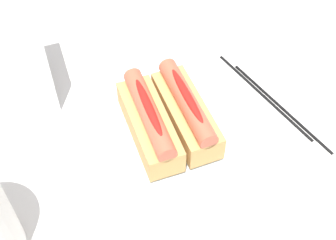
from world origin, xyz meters
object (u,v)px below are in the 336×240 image
(napkin_box, at_px, (31,56))
(chopstick_near, at_px, (264,95))
(hotdog_front, at_px, (186,111))
(chopstick_far, at_px, (280,106))
(hotdog_back, at_px, (149,122))
(serving_bowl, at_px, (168,136))

(napkin_box, height_order, chopstick_near, napkin_box)
(hotdog_front, distance_m, chopstick_far, 0.18)
(chopstick_near, bearing_deg, hotdog_back, 85.95)
(hotdog_front, distance_m, napkin_box, 0.25)
(serving_bowl, relative_size, hotdog_front, 1.79)
(hotdog_front, height_order, chopstick_far, hotdog_front)
(hotdog_front, bearing_deg, chopstick_far, -92.81)
(hotdog_back, xyz_separation_m, chopstick_far, (-0.01, -0.22, -0.06))
(serving_bowl, bearing_deg, chopstick_near, -83.65)
(chopstick_far, bearing_deg, chopstick_near, 12.57)
(serving_bowl, height_order, napkin_box, napkin_box)
(hotdog_back, height_order, napkin_box, napkin_box)
(serving_bowl, xyz_separation_m, chopstick_near, (0.02, -0.18, -0.02))
(serving_bowl, relative_size, hotdog_back, 1.78)
(napkin_box, bearing_deg, hotdog_front, -132.01)
(chopstick_near, distance_m, chopstick_far, 0.03)
(hotdog_back, relative_size, chopstick_near, 0.70)
(hotdog_front, bearing_deg, hotdog_back, 85.99)
(napkin_box, distance_m, chopstick_near, 0.37)
(serving_bowl, distance_m, hotdog_back, 0.05)
(hotdog_front, height_order, napkin_box, napkin_box)
(chopstick_near, relative_size, chopstick_far, 1.00)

